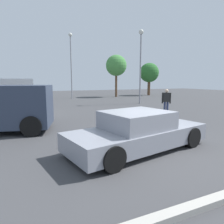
% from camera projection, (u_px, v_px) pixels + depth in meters
% --- Properties ---
extents(ground_plane, '(80.00, 80.00, 0.00)m').
position_uv_depth(ground_plane, '(149.00, 149.00, 6.28)').
color(ground_plane, '#424244').
extents(sedan_foreground, '(4.78, 2.58, 1.21)m').
position_uv_depth(sedan_foreground, '(138.00, 132.00, 6.20)').
color(sedan_foreground, gray).
rests_on(sedan_foreground, ground_plane).
extents(pedestrian, '(0.48, 0.43, 1.61)m').
position_uv_depth(pedestrian, '(166.00, 100.00, 12.70)').
color(pedestrian, navy).
rests_on(pedestrian, ground_plane).
extents(light_post_near, '(0.44, 0.44, 6.71)m').
position_uv_depth(light_post_near, '(141.00, 54.00, 18.43)').
color(light_post_near, gray).
rests_on(light_post_near, ground_plane).
extents(light_post_mid, '(0.44, 0.44, 7.68)m').
position_uv_depth(light_post_mid, '(71.00, 56.00, 23.86)').
color(light_post_mid, gray).
rests_on(light_post_mid, ground_plane).
extents(tree_back_left, '(2.76, 2.76, 5.55)m').
position_uv_depth(tree_back_left, '(116.00, 66.00, 26.79)').
color(tree_back_left, brown).
rests_on(tree_back_left, ground_plane).
extents(tree_back_center, '(2.83, 2.83, 4.76)m').
position_uv_depth(tree_back_center, '(149.00, 73.00, 29.86)').
color(tree_back_center, brown).
rests_on(tree_back_center, ground_plane).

